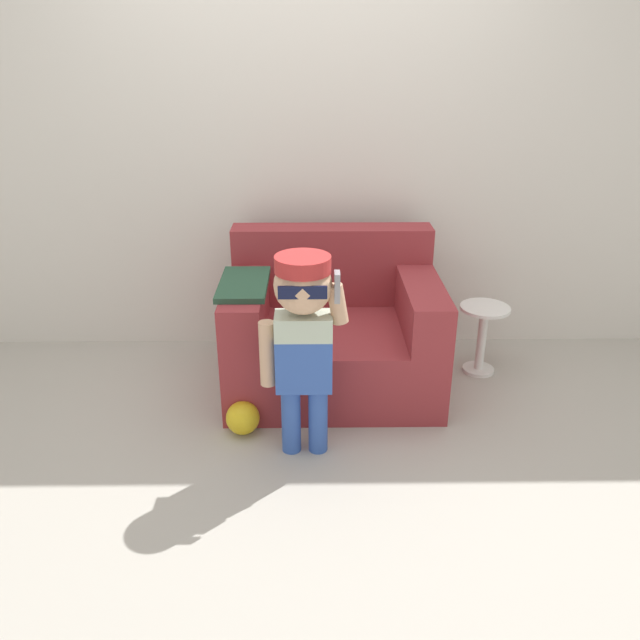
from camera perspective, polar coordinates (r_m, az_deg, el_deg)
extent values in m
plane|color=#ADA89E|center=(3.49, -1.83, -6.94)|extent=(10.00, 10.00, 0.00)
cube|color=silver|center=(3.76, -1.90, 16.45)|extent=(10.00, 0.05, 2.60)
cube|color=maroon|center=(3.50, 1.20, -3.25)|extent=(1.14, 0.87, 0.38)
cube|color=maroon|center=(3.65, 1.08, 5.06)|extent=(1.14, 0.19, 0.46)
cube|color=maroon|center=(3.29, -6.87, 0.92)|extent=(0.21, 0.68, 0.26)
cube|color=maroon|center=(3.32, 9.38, 1.00)|extent=(0.21, 0.68, 0.26)
cube|color=#284C38|center=(3.24, -6.99, 3.27)|extent=(0.25, 0.48, 0.03)
cylinder|color=#3356AD|center=(2.97, -2.66, -9.02)|extent=(0.09, 0.09, 0.34)
cylinder|color=#3356AD|center=(2.97, -0.18, -9.01)|extent=(0.09, 0.09, 0.34)
cube|color=#3356AD|center=(2.82, -1.49, -3.90)|extent=(0.25, 0.15, 0.25)
cube|color=#B7C6B2|center=(2.74, -1.53, -0.54)|extent=(0.25, 0.15, 0.11)
sphere|color=tan|center=(2.67, -1.57, 3.19)|extent=(0.25, 0.25, 0.25)
cylinder|color=#B22828|center=(2.63, -1.59, 5.13)|extent=(0.24, 0.24, 0.07)
cube|color=#B22828|center=(2.75, -1.56, 5.40)|extent=(0.14, 0.11, 0.01)
cube|color=#0F1433|center=(2.55, -1.61, 2.53)|extent=(0.20, 0.01, 0.06)
cylinder|color=tan|center=(2.81, -4.84, -3.09)|extent=(0.07, 0.07, 0.31)
cylinder|color=tan|center=(2.70, 1.60, 1.49)|extent=(0.10, 0.07, 0.18)
cube|color=gray|center=(2.65, 1.57, 3.06)|extent=(0.02, 0.07, 0.13)
cylinder|color=white|center=(3.85, 14.26, -4.39)|extent=(0.18, 0.18, 0.02)
cylinder|color=white|center=(3.77, 14.54, -1.86)|extent=(0.05, 0.05, 0.40)
cylinder|color=white|center=(3.68, 14.87, 1.05)|extent=(0.28, 0.28, 0.02)
sphere|color=yellow|center=(3.16, -7.08, -8.87)|extent=(0.17, 0.17, 0.17)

